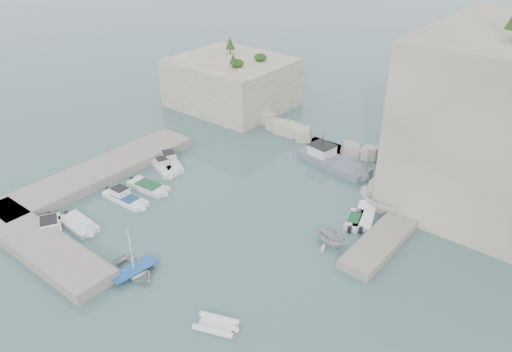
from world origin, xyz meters
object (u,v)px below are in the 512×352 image
Objects in this scene: motorboat_a at (171,165)px; inflatable_dinghy at (216,326)px; motorboat_f at (51,236)px; tender_east_a at (330,243)px; motorboat_c at (149,189)px; work_boat at (333,166)px; tender_east_c at (364,218)px; motorboat_b at (164,171)px; motorboat_e at (79,227)px; motorboat_d at (126,201)px; tender_east_b at (353,222)px; tender_east_d at (379,209)px; rowboat at (134,274)px.

inflatable_dinghy is (21.46, -15.15, 0.00)m from motorboat_a.
tender_east_a is at bearing 65.77° from motorboat_f.
motorboat_c is 0.53× the size of work_boat.
motorboat_a is 23.53m from tender_east_c.
work_boat is at bearing 82.28° from inflatable_dinghy.
work_boat reaches higher than motorboat_c.
motorboat_b is 0.47× the size of work_boat.
motorboat_d is at bearing 96.26° from motorboat_e.
motorboat_b is at bearing 103.45° from motorboat_e.
inflatable_dinghy is at bearing -7.89° from motorboat_a.
tender_east_a is 0.93× the size of tender_east_b.
motorboat_d is 26.02m from tender_east_d.
tender_east_c is (20.84, 9.67, 0.00)m from motorboat_c.
tender_east_b is at bearing -40.18° from work_boat.
tender_east_a is at bearing 24.20° from motorboat_a.
motorboat_b reaches higher than tender_east_b.
motorboat_d reaches higher than motorboat_e.
motorboat_d is 21.54m from tender_east_a.
motorboat_b is 1.25× the size of tender_east_b.
tender_east_b and tender_east_c have the same top height.
tender_east_b is (1.18, 18.24, 0.00)m from inflatable_dinghy.
motorboat_d is 23.33m from tender_east_b.
motorboat_c is at bearing -39.34° from motorboat_a.
work_boat is at bearing 48.25° from motorboat_c.
motorboat_f is at bearing 114.74° from tender_east_c.
motorboat_f is (-0.44, -8.26, 0.00)m from motorboat_d.
motorboat_a is at bearing 43.91° from rowboat.
tender_east_d is at bearing 43.36° from motorboat_a.
tender_east_a reaches higher than tender_east_c.
motorboat_c is at bearing 109.41° from tender_east_a.
motorboat_b and motorboat_d have the same top height.
rowboat is 0.45× the size of work_boat.
motorboat_d is 0.59× the size of work_boat.
rowboat is at bearing 133.18° from tender_east_b.
rowboat reaches higher than tender_east_b.
motorboat_e is (2.07, -12.69, 0.00)m from motorboat_b.
tender_east_a is (20.37, 4.06, 0.00)m from motorboat_c.
work_boat is at bearing 65.70° from motorboat_a.
tender_east_c is (20.78, 12.79, 0.00)m from motorboat_d.
tender_east_d is at bearing 2.16° from tender_east_a.
inflatable_dinghy is 0.90× the size of tender_east_b.
motorboat_d is 1.73× the size of inflatable_dinghy.
tender_east_a is 15.18m from work_boat.
motorboat_f is at bearing -56.16° from motorboat_a.
tender_east_a is (22.17, 0.21, 0.00)m from motorboat_b.
rowboat is at bearing 130.53° from tender_east_c.
tender_east_c is at bearing -173.32° from tender_east_d.
rowboat is 1.18× the size of tender_east_b.
inflatable_dinghy is at bearing -169.94° from tender_east_d.
tender_east_b is (20.73, 19.77, 0.00)m from motorboat_f.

